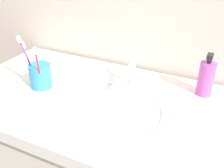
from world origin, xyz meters
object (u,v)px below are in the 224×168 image
toothbrush_green (29,61)px  toothbrush_purple (28,59)px  faucet (130,70)px  toothbrush_red (38,66)px  toothbrush_cup (41,76)px  soap_dispenser (206,78)px

toothbrush_green → toothbrush_purple: 0.02m
faucet → toothbrush_green: 0.39m
toothbrush_green → toothbrush_purple: toothbrush_purple is taller
toothbrush_red → toothbrush_purple: (-0.06, 0.02, 0.01)m
faucet → toothbrush_red: toothbrush_red is taller
toothbrush_red → toothbrush_purple: bearing=163.4°
faucet → toothbrush_red: 0.34m
toothbrush_cup → soap_dispenser: (0.58, 0.22, 0.02)m
toothbrush_green → toothbrush_red: bearing=-22.0°
toothbrush_cup → soap_dispenser: size_ratio=0.57×
toothbrush_purple → faucet: bearing=27.2°
faucet → toothbrush_cup: faucet is taller
toothbrush_purple → soap_dispenser: bearing=21.2°
faucet → toothbrush_cup: (-0.31, -0.16, -0.02)m
faucet → soap_dispenser: (0.27, 0.06, -0.00)m
soap_dispenser → toothbrush_cup: bearing=-159.3°
faucet → toothbrush_purple: size_ratio=0.76×
toothbrush_red → toothbrush_purple: toothbrush_purple is taller
toothbrush_cup → toothbrush_green: 0.07m
toothbrush_cup → toothbrush_red: toothbrush_red is taller
faucet → toothbrush_red: (-0.28, -0.20, 0.04)m
toothbrush_green → toothbrush_cup: bearing=12.5°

